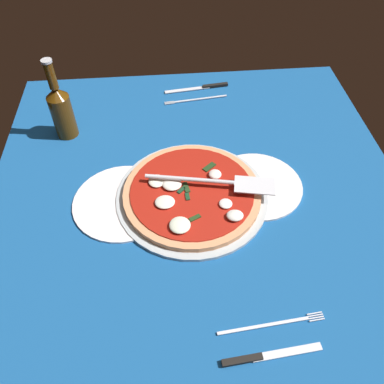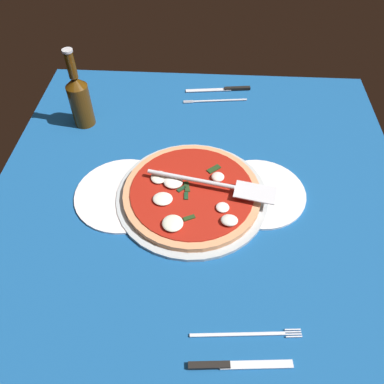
# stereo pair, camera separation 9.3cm
# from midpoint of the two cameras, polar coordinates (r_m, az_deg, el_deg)

# --- Properties ---
(ground_plane) EXTENTS (1.02, 1.02, 0.01)m
(ground_plane) POSITION_cam_midpoint_polar(r_m,az_deg,el_deg) (0.97, 3.82, 0.55)
(ground_plane) COLOR #164E8C
(pizza_pan) EXTENTS (0.36, 0.36, 0.01)m
(pizza_pan) POSITION_cam_midpoint_polar(r_m,az_deg,el_deg) (0.94, 2.82, -0.83)
(pizza_pan) COLOR #AEB8BD
(pizza_pan) RESTS_ON ground_plane
(dinner_plate_left) EXTENTS (0.22, 0.22, 0.01)m
(dinner_plate_left) POSITION_cam_midpoint_polar(r_m,az_deg,el_deg) (0.97, 12.52, -0.30)
(dinner_plate_left) COLOR white
(dinner_plate_left) RESTS_ON ground_plane
(dinner_plate_right) EXTENTS (0.24, 0.24, 0.01)m
(dinner_plate_right) POSITION_cam_midpoint_polar(r_m,az_deg,el_deg) (0.95, -7.18, -0.51)
(dinner_plate_right) COLOR white
(dinner_plate_right) RESTS_ON ground_plane
(pizza) EXTENTS (0.33, 0.33, 0.03)m
(pizza) POSITION_cam_midpoint_polar(r_m,az_deg,el_deg) (0.93, 2.79, -0.30)
(pizza) COLOR tan
(pizza) RESTS_ON pizza_pan
(pizza_server) EXTENTS (0.31, 0.09, 0.01)m
(pizza_server) POSITION_cam_midpoint_polar(r_m,az_deg,el_deg) (0.92, 6.62, 0.93)
(pizza_server) COLOR silver
(pizza_server) RESTS_ON pizza
(place_setting_near) EXTENTS (0.21, 0.15, 0.01)m
(place_setting_near) POSITION_cam_midpoint_polar(r_m,az_deg,el_deg) (1.27, 6.20, 13.75)
(place_setting_near) COLOR white
(place_setting_near) RESTS_ON ground_plane
(place_setting_far) EXTENTS (0.21, 0.13, 0.01)m
(place_setting_far) POSITION_cam_midpoint_polar(r_m,az_deg,el_deg) (0.77, 10.50, -22.14)
(place_setting_far) COLOR white
(place_setting_far) RESTS_ON ground_plane
(beer_bottle) EXTENTS (0.06, 0.06, 0.23)m
(beer_bottle) POSITION_cam_midpoint_polar(r_m,az_deg,el_deg) (1.13, -13.84, 12.95)
(beer_bottle) COLOR #4A2C09
(beer_bottle) RESTS_ON ground_plane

